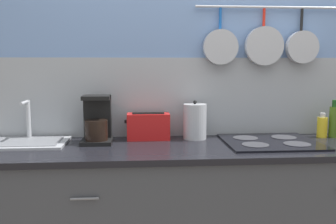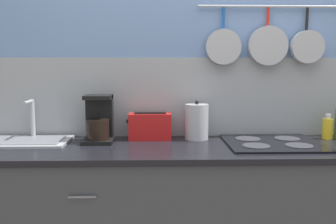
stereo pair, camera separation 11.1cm
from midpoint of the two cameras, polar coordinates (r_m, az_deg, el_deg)
wall_back at (r=2.51m, az=3.80°, el=4.95°), size 7.20×0.14×2.60m
cabinet_base at (r=2.36m, az=4.85°, el=-16.34°), size 2.76×0.60×0.87m
countertop at (r=2.21m, az=4.98°, el=-5.57°), size 2.80×0.62×0.03m
sink_basin at (r=2.42m, az=-22.39°, el=-4.09°), size 0.51×0.34×0.25m
coffee_maker at (r=2.33m, az=-12.10°, el=-1.63°), size 0.18×0.21×0.29m
toaster at (r=2.37m, az=-4.35°, el=-2.20°), size 0.28×0.13×0.17m
kettle at (r=2.38m, az=2.79°, el=-1.45°), size 0.15×0.15×0.25m
cooktop at (r=2.34m, az=14.01°, el=-4.44°), size 0.55×0.50×0.01m
bottle_sesame_oil at (r=2.62m, az=21.33°, el=-2.09°), size 0.07×0.07×0.16m
bottle_olive_oil at (r=2.64m, az=22.87°, el=-1.26°), size 0.06×0.06×0.24m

